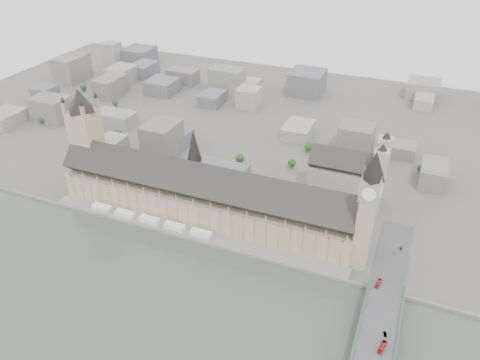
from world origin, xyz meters
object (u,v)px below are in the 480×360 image
at_px(palace_of_westminster, 203,196).
at_px(car_silver, 385,334).
at_px(elizabeth_tower, 368,203).
at_px(red_bus_north, 378,283).
at_px(victoria_tower, 86,135).
at_px(car_approach, 401,249).
at_px(westminster_abbey, 348,177).
at_px(red_bus_south, 382,347).

bearing_deg(palace_of_westminster, car_silver, -26.30).
relative_size(elizabeth_tower, red_bus_north, 11.47).
height_order(victoria_tower, red_bus_north, victoria_tower).
xyz_separation_m(palace_of_westminster, victoria_tower, (-122.00, 6.30, 32.50)).
bearing_deg(car_approach, red_bus_north, -108.25).
bearing_deg(car_silver, elizabeth_tower, 93.30).
relative_size(palace_of_westminster, elizabeth_tower, 2.47).
distance_m(elizabeth_tower, car_silver, 89.51).
bearing_deg(car_approach, victoria_tower, 175.07).
bearing_deg(red_bus_north, westminster_abbey, 119.57).
bearing_deg(red_bus_south, westminster_abbey, 119.89).
bearing_deg(victoria_tower, red_bus_north, -9.21).
height_order(palace_of_westminster, car_approach, palace_of_westminster).
bearing_deg(elizabeth_tower, westminster_abbey, 107.29).
relative_size(red_bus_south, car_silver, 2.56).
bearing_deg(red_bus_south, elizabeth_tower, 120.80).
distance_m(elizabeth_tower, victoria_tower, 260.64).
bearing_deg(red_bus_north, victoria_tower, 178.78).
bearing_deg(car_silver, red_bus_north, 84.80).
xyz_separation_m(palace_of_westminster, elizabeth_tower, (138.00, -11.70, 35.38)).
xyz_separation_m(palace_of_westminster, car_approach, (166.76, 6.62, -11.64)).
bearing_deg(palace_of_westminster, car_approach, 2.27).
xyz_separation_m(red_bus_north, car_silver, (10.40, -43.47, -0.63)).
distance_m(red_bus_south, car_silver, 11.10).
relative_size(westminster_abbey, car_silver, 16.54).
distance_m(victoria_tower, car_silver, 304.97).
xyz_separation_m(palace_of_westminster, red_bus_north, (156.05, -38.80, -11.15)).
distance_m(palace_of_westminster, car_silver, 186.04).
relative_size(palace_of_westminster, car_silver, 64.44).
bearing_deg(car_silver, victoria_tower, 144.28).
distance_m(westminster_abbey, car_approach, 89.61).
distance_m(palace_of_westminster, elizabeth_tower, 142.94).
height_order(victoria_tower, car_approach, victoria_tower).
relative_size(red_bus_south, car_approach, 1.88).
height_order(westminster_abbey, red_bus_north, westminster_abbey).
distance_m(westminster_abbey, red_bus_south, 177.96).
height_order(red_bus_south, car_silver, red_bus_south).
bearing_deg(victoria_tower, elizabeth_tower, -3.96).
bearing_deg(car_approach, palace_of_westminster, 177.28).
bearing_deg(car_silver, red_bus_south, -109.98).
relative_size(victoria_tower, car_approach, 17.89).
relative_size(red_bus_north, car_approach, 1.68).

